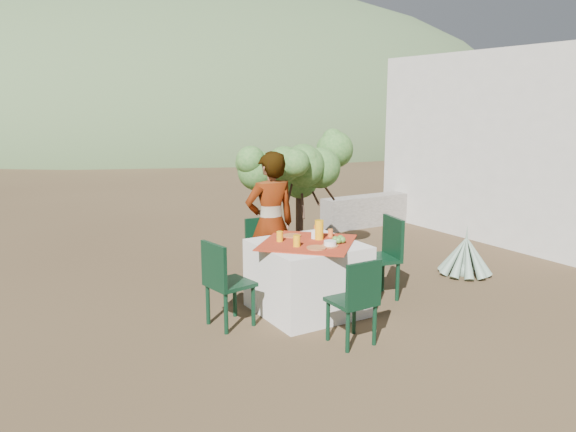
% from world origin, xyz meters
% --- Properties ---
extents(ground, '(160.00, 160.00, 0.00)m').
position_xyz_m(ground, '(0.00, 0.00, 0.00)').
color(ground, '#3C2B1B').
rests_on(ground, ground).
extents(table, '(1.30, 1.30, 0.76)m').
position_xyz_m(table, '(-0.01, 0.36, 0.38)').
color(table, beige).
rests_on(table, ground).
extents(chair_far, '(0.42, 0.42, 0.82)m').
position_xyz_m(chair_far, '(-0.00, 1.38, 0.46)').
color(chair_far, black).
rests_on(chair_far, ground).
extents(chair_near, '(0.38, 0.38, 0.82)m').
position_xyz_m(chair_near, '(-0.10, -0.60, 0.46)').
color(chair_near, black).
rests_on(chair_near, ground).
extents(chair_left, '(0.46, 0.46, 0.87)m').
position_xyz_m(chair_left, '(-0.96, 0.41, 0.48)').
color(chair_left, black).
rests_on(chair_left, ground).
extents(chair_right, '(0.51, 0.51, 0.93)m').
position_xyz_m(chair_right, '(0.98, 0.30, 0.52)').
color(chair_right, black).
rests_on(chair_right, ground).
extents(person, '(0.64, 0.45, 1.67)m').
position_xyz_m(person, '(-0.08, 1.05, 0.83)').
color(person, '#8C6651').
rests_on(person, ground).
extents(shrub_tree, '(1.37, 1.34, 1.61)m').
position_xyz_m(shrub_tree, '(0.79, 1.79, 1.27)').
color(shrub_tree, '#442E22').
rests_on(shrub_tree, ground).
extents(agave, '(0.68, 0.70, 0.73)m').
position_xyz_m(agave, '(2.44, 0.41, 0.25)').
color(agave, gray).
rests_on(agave, ground).
extents(guesthouse, '(3.20, 4.20, 3.00)m').
position_xyz_m(guesthouse, '(5.60, 1.80, 1.50)').
color(guesthouse, beige).
rests_on(guesthouse, ground).
extents(stone_wall, '(2.60, 0.35, 0.55)m').
position_xyz_m(stone_wall, '(3.60, 3.40, 0.28)').
color(stone_wall, gray).
rests_on(stone_wall, ground).
extents(hill_near_right, '(48.00, 48.00, 20.00)m').
position_xyz_m(hill_near_right, '(12.00, 36.00, 0.00)').
color(hill_near_right, '#3F5B33').
rests_on(hill_near_right, ground).
extents(hill_far_right, '(36.00, 36.00, 14.00)m').
position_xyz_m(hill_far_right, '(28.00, 46.00, 0.00)').
color(hill_far_right, slate).
rests_on(hill_far_right, ground).
extents(plate_far, '(0.20, 0.20, 0.01)m').
position_xyz_m(plate_far, '(-0.02, 0.67, 0.77)').
color(plate_far, brown).
rests_on(plate_far, table).
extents(plate_near, '(0.20, 0.20, 0.01)m').
position_xyz_m(plate_near, '(-0.08, 0.09, 0.77)').
color(plate_near, brown).
rests_on(plate_near, table).
extents(glass_far, '(0.07, 0.07, 0.11)m').
position_xyz_m(glass_far, '(-0.25, 0.53, 0.82)').
color(glass_far, '#FAA90F').
rests_on(glass_far, table).
extents(glass_near, '(0.07, 0.07, 0.12)m').
position_xyz_m(glass_near, '(-0.21, 0.26, 0.82)').
color(glass_near, '#FAA90F').
rests_on(glass_near, table).
extents(juice_pitcher, '(0.09, 0.09, 0.21)m').
position_xyz_m(juice_pitcher, '(0.16, 0.40, 0.87)').
color(juice_pitcher, '#FAA90F').
rests_on(juice_pitcher, table).
extents(bowl_plate, '(0.17, 0.17, 0.01)m').
position_xyz_m(bowl_plate, '(0.09, 0.09, 0.77)').
color(bowl_plate, brown).
rests_on(bowl_plate, table).
extents(white_bowl, '(0.13, 0.13, 0.05)m').
position_xyz_m(white_bowl, '(0.09, 0.09, 0.80)').
color(white_bowl, white).
rests_on(white_bowl, bowl_plate).
extents(jar_left, '(0.05, 0.05, 0.09)m').
position_xyz_m(jar_left, '(0.33, 0.43, 0.81)').
color(jar_left, orange).
rests_on(jar_left, table).
extents(jar_right, '(0.06, 0.06, 0.10)m').
position_xyz_m(jar_right, '(0.26, 0.60, 0.81)').
color(jar_right, orange).
rests_on(jar_right, table).
extents(napkin_holder, '(0.09, 0.07, 0.10)m').
position_xyz_m(napkin_holder, '(0.14, 0.45, 0.81)').
color(napkin_holder, white).
rests_on(napkin_holder, table).
extents(fruit_cluster, '(0.14, 0.13, 0.07)m').
position_xyz_m(fruit_cluster, '(0.25, 0.16, 0.80)').
color(fruit_cluster, '#497F2E').
rests_on(fruit_cluster, table).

